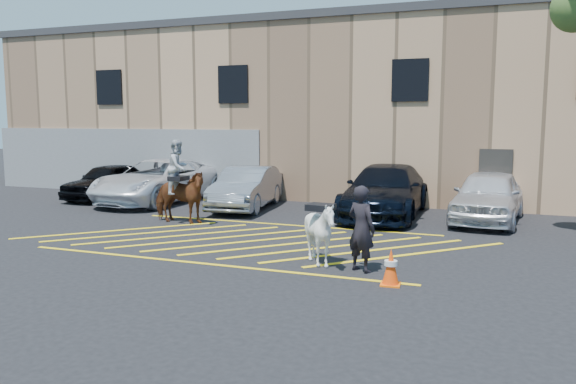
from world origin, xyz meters
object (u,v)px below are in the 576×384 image
(car_silver_sedan, at_px, (247,188))
(car_blue_suv, at_px, (386,191))
(car_white_pickup, at_px, (159,181))
(saddled_white, at_px, (320,232))
(traffic_cone, at_px, (391,267))
(car_white_suv, at_px, (488,196))
(handler, at_px, (361,229))
(car_black_suv, at_px, (108,181))
(mounted_bay, at_px, (179,190))

(car_silver_sedan, relative_size, car_blue_suv, 0.79)
(car_white_pickup, distance_m, car_blue_suv, 8.88)
(car_blue_suv, relative_size, saddled_white, 3.94)
(traffic_cone, bearing_deg, car_white_suv, 78.40)
(car_silver_sedan, relative_size, car_white_suv, 0.97)
(car_blue_suv, xyz_separation_m, saddled_white, (-0.14, -6.93, -0.10))
(car_white_pickup, distance_m, handler, 12.03)
(car_silver_sedan, distance_m, car_blue_suv, 4.99)
(car_silver_sedan, height_order, car_white_suv, car_white_suv)
(car_black_suv, distance_m, car_white_suv, 14.59)
(car_black_suv, distance_m, car_white_pickup, 2.49)
(car_white_suv, height_order, mounted_bay, mounted_bay)
(car_black_suv, height_order, car_silver_sedan, car_silver_sedan)
(car_blue_suv, bearing_deg, car_white_suv, 1.16)
(car_blue_suv, bearing_deg, mounted_bay, -148.45)
(car_silver_sedan, xyz_separation_m, mounted_bay, (-0.77, -3.34, 0.29))
(car_blue_suv, height_order, saddled_white, car_blue_suv)
(handler, distance_m, traffic_cone, 1.24)
(mounted_bay, relative_size, traffic_cone, 3.56)
(car_white_suv, bearing_deg, mounted_bay, -151.96)
(handler, relative_size, mounted_bay, 0.71)
(car_blue_suv, xyz_separation_m, traffic_cone, (1.59, -7.89, -0.48))
(saddled_white, bearing_deg, car_white_suv, 64.36)
(car_white_pickup, relative_size, car_silver_sedan, 1.30)
(car_blue_suv, distance_m, traffic_cone, 8.06)
(car_silver_sedan, xyz_separation_m, saddled_white, (4.85, -6.68, -0.02))
(car_blue_suv, xyz_separation_m, handler, (0.82, -7.10, 0.08))
(car_white_pickup, relative_size, car_white_suv, 1.26)
(handler, bearing_deg, car_silver_sedan, -23.80)
(car_black_suv, height_order, saddled_white, saddled_white)
(car_silver_sedan, bearing_deg, handler, -57.14)
(car_white_pickup, xyz_separation_m, handler, (9.69, -7.13, 0.09))
(mounted_bay, distance_m, traffic_cone, 8.54)
(car_silver_sedan, height_order, handler, handler)
(car_black_suv, distance_m, handler, 14.17)
(car_white_pickup, xyz_separation_m, car_silver_sedan, (3.89, -0.28, -0.08))
(car_black_suv, xyz_separation_m, handler, (12.18, -7.25, 0.21))
(car_white_pickup, bearing_deg, handler, -32.29)
(car_white_pickup, height_order, traffic_cone, car_white_pickup)
(car_white_suv, bearing_deg, handler, -102.74)
(car_white_pickup, distance_m, saddled_white, 11.17)
(handler, relative_size, saddled_white, 1.25)
(car_white_suv, bearing_deg, traffic_cone, -95.79)
(car_silver_sedan, relative_size, mounted_bay, 1.78)
(car_white_pickup, relative_size, car_blue_suv, 1.04)
(car_black_suv, distance_m, saddled_white, 13.27)
(car_white_pickup, relative_size, handler, 3.26)
(mounted_bay, bearing_deg, car_white_pickup, 130.77)
(mounted_bay, bearing_deg, car_white_suv, 22.23)
(car_silver_sedan, height_order, mounted_bay, mounted_bay)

